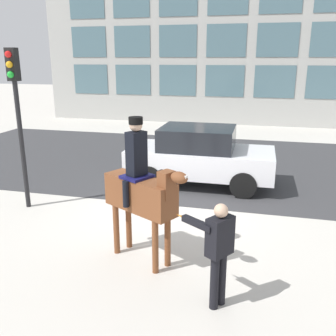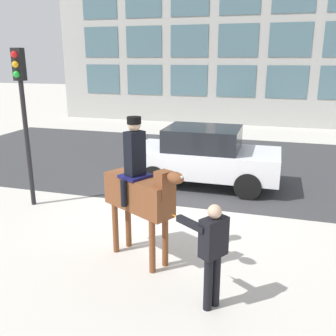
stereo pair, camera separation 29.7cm
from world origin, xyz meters
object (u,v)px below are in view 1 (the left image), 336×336
Objects in this scene: mounted_horse_lead at (141,190)px; pedestrian_bystander at (218,247)px; street_car_near_lane at (200,155)px; traffic_light at (17,104)px.

mounted_horse_lead is 1.82m from pedestrian_bystander.
pedestrian_bystander is 5.63m from street_car_near_lane.
street_car_near_lane reaches higher than pedestrian_bystander.
street_car_near_lane is at bearing 114.62° from mounted_horse_lead.
mounted_horse_lead is 1.61× the size of pedestrian_bystander.
street_car_near_lane is (-1.15, 5.51, -0.10)m from pedestrian_bystander.
street_car_near_lane is 5.02m from traffic_light.
traffic_light is at bearing -144.32° from street_car_near_lane.
mounted_horse_lead reaches higher than street_car_near_lane.
pedestrian_bystander is (1.46, -1.01, -0.38)m from mounted_horse_lead.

